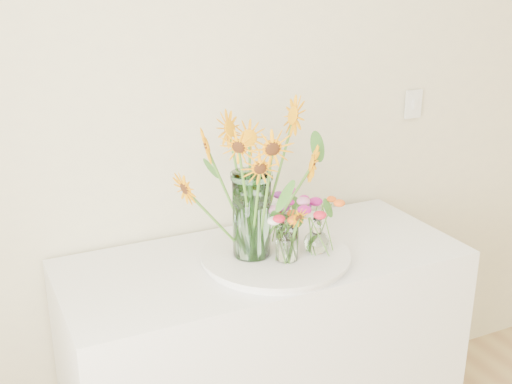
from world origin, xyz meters
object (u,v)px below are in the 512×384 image
(counter, at_px, (264,366))
(tray, at_px, (276,258))
(small_vase_a, at_px, (287,243))
(small_vase_b, at_px, (317,236))
(small_vase_c, at_px, (285,228))
(mason_jar, at_px, (252,215))

(counter, xyz_separation_m, tray, (0.02, -0.05, 0.46))
(tray, xyz_separation_m, small_vase_a, (0.01, -0.06, 0.08))
(small_vase_a, height_order, small_vase_b, small_vase_a)
(counter, distance_m, small_vase_a, 0.55)
(tray, xyz_separation_m, small_vase_c, (0.08, 0.08, 0.06))
(tray, distance_m, small_vase_b, 0.16)
(small_vase_a, bearing_deg, small_vase_b, 4.91)
(counter, relative_size, small_vase_b, 11.02)
(tray, height_order, small_vase_b, small_vase_b)
(counter, bearing_deg, small_vase_a, -75.63)
(tray, relative_size, small_vase_c, 4.65)
(mason_jar, distance_m, small_vase_a, 0.15)
(mason_jar, bearing_deg, tray, -18.86)
(small_vase_a, bearing_deg, small_vase_c, 64.08)
(tray, height_order, small_vase_c, small_vase_c)
(small_vase_c, bearing_deg, small_vase_a, -115.92)
(small_vase_a, distance_m, small_vase_b, 0.12)
(counter, bearing_deg, tray, -73.54)
(mason_jar, xyz_separation_m, small_vase_c, (0.16, 0.05, -0.10))
(small_vase_c, bearing_deg, tray, -134.41)
(mason_jar, relative_size, small_vase_c, 2.84)
(tray, distance_m, mason_jar, 0.18)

